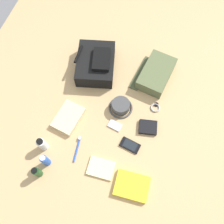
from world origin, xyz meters
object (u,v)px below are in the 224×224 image
Objects in this scene: toiletry_pouch at (156,74)px; deodorant_spray at (45,160)px; wristwatch at (155,107)px; wallet at (148,127)px; media_player at (115,125)px; bucket_hat at (121,106)px; toothpaste_tube at (42,144)px; backpack at (96,64)px; paperback_novel at (132,186)px; cell_phone at (130,145)px; toothbrush at (78,147)px; shampoo_bottle at (37,172)px; notepad at (101,168)px; folded_towel at (68,118)px.

deodorant_spray reaches higher than toiletry_pouch.
deodorant_spray reaches higher than wristwatch.
media_player is at bearing 92.69° from wallet.
media_player is 0.20m from wallet.
toothpaste_tube is at bearing 135.52° from bucket_hat.
bucket_hat is 1.29× the size of toothpaste_tube.
deodorant_spray is at bearing 174.07° from backpack.
wallet is at bearing -1.29° from paperback_novel.
cell_phone reaches higher than media_player.
wristwatch is (0.29, -0.09, -0.00)m from cell_phone.
paperback_novel is at bearing 169.09° from wallet.
toothbrush is (-0.62, 0.34, -0.03)m from toiletry_pouch.
deodorant_spray is 0.64m from wallet.
media_player is (-0.42, 0.16, -0.03)m from toiletry_pouch.
shampoo_bottle is at bearing 120.44° from wallet.
paperback_novel is 1.74× the size of wallet.
shampoo_bottle is at bearing 110.03° from notepad.
deodorant_spray is (-0.75, 0.48, 0.02)m from toiletry_pouch.
media_player is at bearing -146.97° from backpack.
folded_towel is (-0.04, 0.29, 0.01)m from media_player.
notepad is (0.06, -0.31, -0.05)m from deodorant_spray.
paperback_novel is at bearing 177.25° from wristwatch.
backpack is 2.22× the size of toothbrush.
toothpaste_tube is (-0.67, 0.53, 0.02)m from toiletry_pouch.
toothbrush is (-0.39, 0.39, 0.00)m from wristwatch.
bucket_hat is at bearing -44.48° from toothpaste_tube.
shampoo_bottle is at bearing 148.98° from toiletry_pouch.
wallet reaches higher than toothbrush.
shampoo_bottle reaches higher than bucket_hat.
shampoo_bottle reaches higher than folded_towel.
media_player is (-0.37, -0.24, -0.05)m from backpack.
shampoo_bottle is 0.71× the size of toothbrush.
bucket_hat is 0.22m from wallet.
wallet is at bearing -126.65° from backpack.
shampoo_bottle reaches higher than notepad.
deodorant_spray reaches higher than toothbrush.
toiletry_pouch is 0.72m from notepad.
media_player is (0.32, 0.19, -0.01)m from paperback_novel.
paperback_novel is 2.06× the size of media_player.
toothbrush is 0.20m from folded_towel.
folded_towel is (0.29, 0.48, 0.00)m from paperback_novel.
wallet is 0.38m from notepad.
toothpaste_tube is at bearing 141.62° from toiletry_pouch.
toiletry_pouch is at bearing -32.36° from deodorant_spray.
folded_towel is (0.24, 0.29, 0.01)m from notepad.
cell_phone is at bearing -55.98° from shampoo_bottle.
bucket_hat is 0.23m from wristwatch.
wristwatch is at bearing -17.86° from cell_phone.
deodorant_spray is at bearing 136.56° from media_player.
toothpaste_tube reaches higher than media_player.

